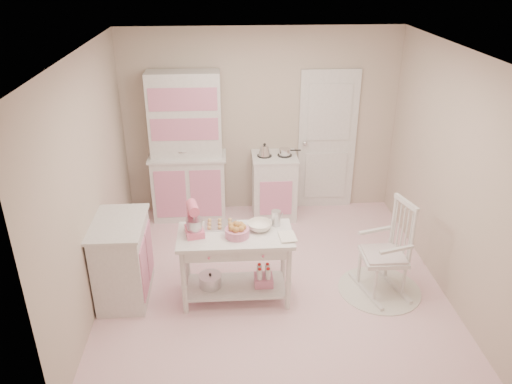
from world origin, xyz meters
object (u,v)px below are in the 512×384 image
hutch (187,148)px  stove (274,186)px  rocking_chair (384,248)px  stand_mixer (194,220)px  work_table (236,266)px  base_cabinet (123,260)px  bread_basket (237,233)px

hutch → stove: (1.20, -0.05, -0.58)m
rocking_chair → stand_mixer: stand_mixer is taller
stove → work_table: 1.99m
stand_mixer → base_cabinet: bearing=161.6°
stove → stand_mixer: (-1.01, -1.88, 0.51)m
base_cabinet → bread_basket: (1.23, -0.16, 0.39)m
base_cabinet → stand_mixer: bearing=-6.5°
bread_basket → hutch: bearing=107.5°
stove → base_cabinet: (-1.80, -1.78, 0.00)m
base_cabinet → work_table: bearing=-5.2°
base_cabinet → rocking_chair: (2.82, -0.09, 0.09)m
rocking_chair → work_table: 1.62m
stand_mixer → bread_basket: bearing=-21.0°
hutch → work_table: bearing=-72.7°
base_cabinet → stand_mixer: size_ratio=2.71×
work_table → stand_mixer: (-0.42, 0.02, 0.57)m
stove → bread_basket: bearing=-106.4°
stand_mixer → rocking_chair: bearing=-12.0°
stove → bread_basket: size_ratio=3.68×
stove → bread_basket: stove is taller
rocking_chair → work_table: size_ratio=0.92×
work_table → bread_basket: bearing=-68.2°
base_cabinet → work_table: (1.21, -0.11, -0.06)m
stove → base_cabinet: same height
base_cabinet → work_table: 1.22m
work_table → bread_basket: 0.45m
bread_basket → work_table: bearing=111.8°
hutch → base_cabinet: bearing=-108.2°
work_table → stand_mixer: stand_mixer is taller
rocking_chair → bread_basket: rocking_chair is taller
rocking_chair → base_cabinet: bearing=162.5°
stove → rocking_chair: rocking_chair is taller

